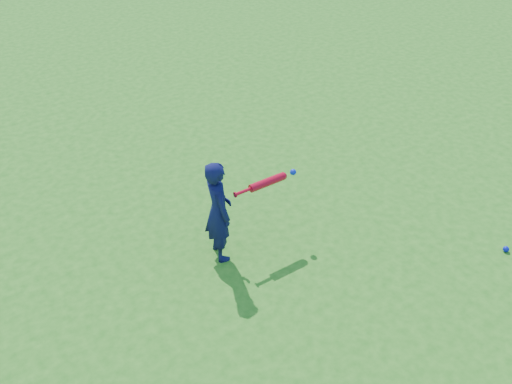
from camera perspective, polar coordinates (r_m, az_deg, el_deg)
ground at (r=6.43m, az=-1.86°, el=-7.76°), size 80.00×80.00×0.00m
child at (r=6.24m, az=-3.79°, el=-1.90°), size 0.38×0.50×1.24m
ground_ball_blue at (r=7.24m, az=23.72°, el=-5.25°), size 0.07×0.07×0.07m
bat_swing at (r=6.39m, az=1.38°, el=1.08°), size 0.84×0.10×0.09m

